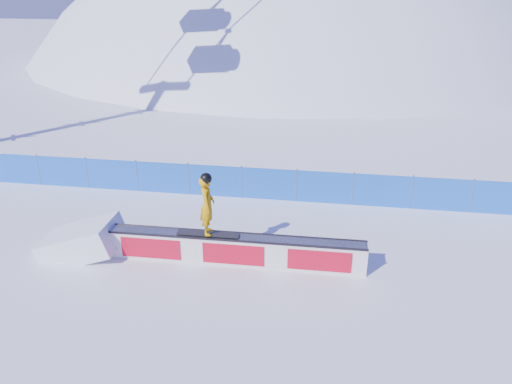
# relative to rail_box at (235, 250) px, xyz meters

# --- Properties ---
(ground) EXTENTS (160.00, 160.00, 0.00)m
(ground) POSITION_rel_rail_box_xyz_m (-1.63, 0.03, -0.43)
(ground) COLOR white
(ground) RESTS_ON ground
(snow_hill) EXTENTS (64.00, 64.00, 64.00)m
(snow_hill) POSITION_rel_rail_box_xyz_m (-1.63, 42.03, -18.43)
(snow_hill) COLOR white
(snow_hill) RESTS_ON ground
(safety_fence) EXTENTS (22.05, 0.05, 1.30)m
(safety_fence) POSITION_rel_rail_box_xyz_m (-1.63, 4.53, 0.17)
(safety_fence) COLOR blue
(safety_fence) RESTS_ON ground
(rail_box) EXTENTS (7.34, 0.62, 0.88)m
(rail_box) POSITION_rel_rail_box_xyz_m (0.00, 0.00, 0.00)
(rail_box) COLOR silver
(rail_box) RESTS_ON ground
(snow_ramp) EXTENTS (2.39, 1.51, 1.48)m
(snow_ramp) POSITION_rel_rail_box_xyz_m (-4.58, -0.06, -0.43)
(snow_ramp) COLOR white
(snow_ramp) RESTS_ON ground
(snowboarder) EXTENTS (1.76, 0.69, 1.84)m
(snowboarder) POSITION_rel_rail_box_xyz_m (-0.74, -0.01, 1.35)
(snowboarder) COLOR black
(snowboarder) RESTS_ON rail_box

